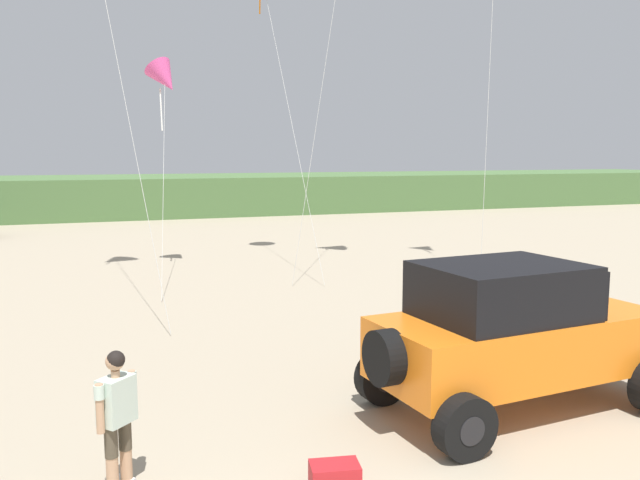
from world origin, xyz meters
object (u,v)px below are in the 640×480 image
jeep (514,332)px  kite_red_delta (165,79)px  person_watching (117,413)px  cooler_box (335,480)px

jeep → kite_red_delta: size_ratio=0.71×
person_watching → jeep: bearing=5.3°
jeep → kite_red_delta: (-3.38, 13.96, 5.04)m
person_watching → kite_red_delta: size_ratio=0.24×
cooler_box → person_watching: bearing=168.1°
person_watching → cooler_box: person_watching is taller
jeep → person_watching: size_ratio=2.97×
cooler_box → kite_red_delta: size_ratio=0.08×
person_watching → cooler_box: bearing=-22.4°
cooler_box → kite_red_delta: bearing=100.2°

